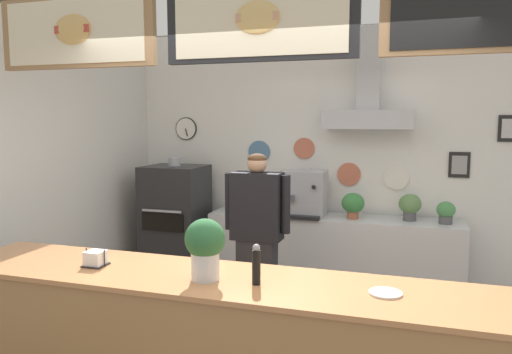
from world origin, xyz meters
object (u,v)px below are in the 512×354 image
at_px(basil_vase, 205,248).
at_px(pepper_grinder, 256,265).
at_px(potted_thyme, 446,212).
at_px(shop_worker, 257,242).
at_px(pizza_oven, 176,226).
at_px(potted_rosemary, 410,206).
at_px(espresso_machine, 304,194).
at_px(condiment_plate, 385,293).
at_px(napkin_holder, 96,259).
at_px(potted_oregano, 353,204).
at_px(potted_basil, 242,199).

relative_size(basil_vase, pepper_grinder, 1.54).
bearing_deg(potted_thyme, shop_worker, -143.24).
bearing_deg(pizza_oven, pepper_grinder, -54.66).
height_order(potted_rosemary, basil_vase, basil_vase).
relative_size(espresso_machine, potted_rosemary, 1.77).
xyz_separation_m(espresso_machine, basil_vase, (-0.02, -2.67, 0.07)).
distance_m(potted_rosemary, condiment_plate, 2.66).
bearing_deg(espresso_machine, napkin_holder, -106.84).
distance_m(pizza_oven, potted_thyme, 2.97).
distance_m(shop_worker, basil_vase, 1.52).
distance_m(espresso_machine, potted_rosemary, 1.11).
xyz_separation_m(pizza_oven, shop_worker, (1.33, -1.06, 0.17)).
bearing_deg(shop_worker, potted_rosemary, -134.15).
distance_m(pepper_grinder, napkin_holder, 1.09).
bearing_deg(potted_oregano, basil_vase, -101.55).
bearing_deg(pepper_grinder, pizza_oven, 125.34).
bearing_deg(shop_worker, potted_oregano, -119.27).
bearing_deg(potted_oregano, pizza_oven, -176.49).
bearing_deg(potted_thyme, condiment_plate, -99.85).
distance_m(shop_worker, condiment_plate, 1.82).
xyz_separation_m(potted_oregano, basil_vase, (-0.54, -2.66, 0.15)).
distance_m(pizza_oven, napkin_holder, 2.61).
xyz_separation_m(espresso_machine, condiment_plate, (1.00, -2.60, -0.12)).
bearing_deg(potted_basil, pizza_oven, -170.24).
relative_size(potted_rosemary, potted_basil, 1.05).
bearing_deg(shop_worker, basil_vase, 96.80).
bearing_deg(potted_thyme, basil_vase, -118.71).
bearing_deg(espresso_machine, pepper_grinder, -83.75).
relative_size(shop_worker, condiment_plate, 9.35).
bearing_deg(espresso_machine, potted_oregano, -1.56).
bearing_deg(espresso_machine, shop_worker, -97.83).
height_order(potted_thyme, potted_rosemary, potted_rosemary).
xyz_separation_m(potted_oregano, pepper_grinder, (-0.24, -2.64, 0.08)).
bearing_deg(condiment_plate, napkin_holder, -179.03).
bearing_deg(potted_rosemary, condiment_plate, -92.26).
height_order(pizza_oven, potted_thyme, pizza_oven).
distance_m(potted_oregano, potted_basil, 1.25).
bearing_deg(napkin_holder, potted_rosemary, 54.78).
height_order(potted_oregano, basil_vase, basil_vase).
height_order(pepper_grinder, napkin_holder, pepper_grinder).
bearing_deg(potted_oregano, potted_thyme, 1.39).
bearing_deg(potted_rosemary, pepper_grinder, -106.64).
distance_m(pizza_oven, potted_rosemary, 2.63).
xyz_separation_m(pizza_oven, potted_rosemary, (2.60, 0.20, 0.35)).
distance_m(shop_worker, potted_rosemary, 1.80).
bearing_deg(pizza_oven, espresso_machine, 5.29).
bearing_deg(pepper_grinder, potted_rosemary, 73.36).
bearing_deg(potted_rosemary, potted_basil, -177.87).
relative_size(potted_rosemary, condiment_plate, 1.57).
xyz_separation_m(shop_worker, espresso_machine, (0.16, 1.20, 0.26)).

